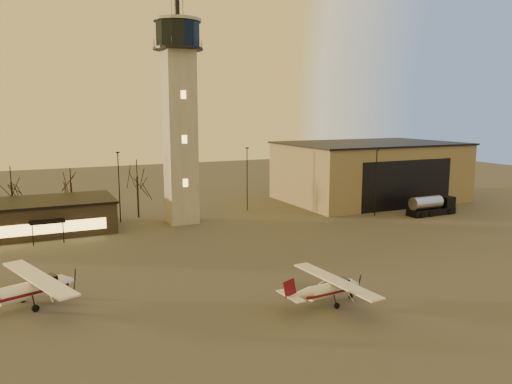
% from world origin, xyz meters
% --- Properties ---
extents(ground, '(220.00, 220.00, 0.00)m').
position_xyz_m(ground, '(0.00, 0.00, 0.00)').
color(ground, '#484542').
rests_on(ground, ground).
extents(control_tower, '(6.80, 6.80, 32.60)m').
position_xyz_m(control_tower, '(0.00, 30.00, 16.33)').
color(control_tower, gray).
rests_on(control_tower, ground).
extents(hangar, '(30.60, 20.60, 10.30)m').
position_xyz_m(hangar, '(36.00, 33.98, 5.15)').
color(hangar, '#7F6F53').
rests_on(hangar, ground).
extents(terminal, '(25.40, 12.20, 4.30)m').
position_xyz_m(terminal, '(-21.99, 31.98, 2.16)').
color(terminal, black).
rests_on(terminal, ground).
extents(light_poles, '(58.50, 12.25, 10.14)m').
position_xyz_m(light_poles, '(0.50, 31.00, 5.41)').
color(light_poles, black).
rests_on(light_poles, ground).
extents(tree_row, '(37.20, 9.20, 8.80)m').
position_xyz_m(tree_row, '(-13.70, 39.16, 5.94)').
color(tree_row, black).
rests_on(tree_row, ground).
extents(cessna_front, '(8.19, 10.34, 2.84)m').
position_xyz_m(cessna_front, '(2.54, -4.77, 0.97)').
color(cessna_front, silver).
rests_on(cessna_front, ground).
extents(cessna_rear, '(9.86, 12.06, 3.38)m').
position_xyz_m(cessna_rear, '(-19.97, 5.07, 1.16)').
color(cessna_rear, white).
rests_on(cessna_rear, ground).
extents(fuel_truck, '(8.08, 2.77, 2.98)m').
position_xyz_m(fuel_truck, '(36.33, 18.93, 1.18)').
color(fuel_truck, black).
rests_on(fuel_truck, ground).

